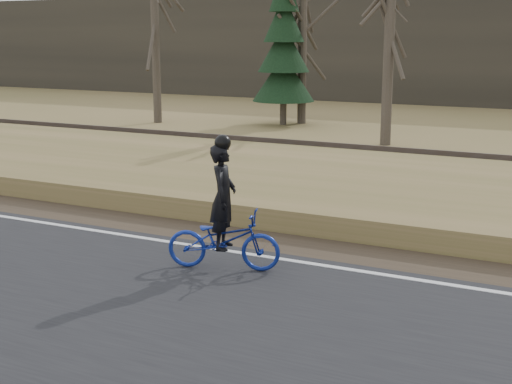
% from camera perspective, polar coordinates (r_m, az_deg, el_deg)
% --- Properties ---
extents(ground, '(120.00, 120.00, 0.00)m').
position_cam_1_polar(ground, '(11.62, 5.05, -6.46)').
color(ground, olive).
rests_on(ground, ground).
extents(road, '(120.00, 6.00, 0.06)m').
position_cam_1_polar(road, '(9.48, -0.65, -10.73)').
color(road, black).
rests_on(road, ground).
extents(edge_line, '(120.00, 0.12, 0.01)m').
position_cam_1_polar(edge_line, '(11.77, 5.42, -5.87)').
color(edge_line, silver).
rests_on(edge_line, road).
extents(shoulder, '(120.00, 1.60, 0.04)m').
position_cam_1_polar(shoulder, '(12.68, 7.06, -4.76)').
color(shoulder, '#473A2B').
rests_on(shoulder, ground).
extents(embankment, '(120.00, 5.00, 0.44)m').
position_cam_1_polar(embankment, '(15.39, 10.86, -1.02)').
color(embankment, olive).
rests_on(embankment, ground).
extents(ballast, '(120.00, 3.00, 0.45)m').
position_cam_1_polar(ballast, '(19.00, 14.03, 1.42)').
color(ballast, slate).
rests_on(ballast, ground).
extents(railroad, '(120.00, 2.40, 0.29)m').
position_cam_1_polar(railroad, '(18.95, 14.08, 2.32)').
color(railroad, black).
rests_on(railroad, ballast).
extents(cyclist, '(1.94, 1.14, 2.18)m').
position_cam_1_polar(cyclist, '(11.40, -2.62, -2.86)').
color(cyclist, navy).
rests_on(cyclist, road).
extents(bare_tree_far_left, '(0.36, 0.36, 8.10)m').
position_cam_1_polar(bare_tree_far_left, '(31.10, -8.08, 12.96)').
color(bare_tree_far_left, brown).
rests_on(bare_tree_far_left, ground).
extents(bare_tree_left, '(0.36, 0.36, 7.03)m').
position_cam_1_polar(bare_tree_left, '(30.56, 3.74, 12.06)').
color(bare_tree_left, brown).
rests_on(bare_tree_left, ground).
extents(bare_tree_near_left, '(0.36, 0.36, 7.54)m').
position_cam_1_polar(bare_tree_near_left, '(24.86, 10.63, 12.35)').
color(bare_tree_near_left, brown).
rests_on(bare_tree_near_left, ground).
extents(conifer, '(2.60, 2.60, 6.57)m').
position_cam_1_polar(conifer, '(30.12, 2.23, 11.30)').
color(conifer, brown).
rests_on(conifer, ground).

